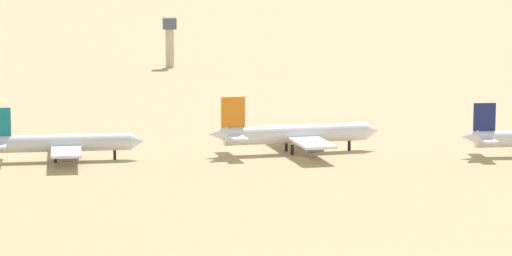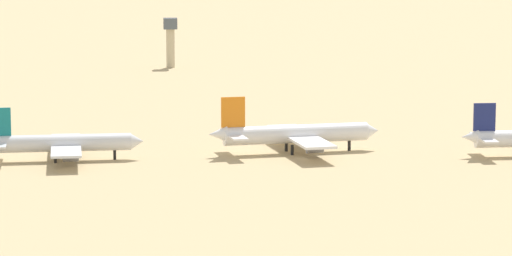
# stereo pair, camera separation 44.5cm
# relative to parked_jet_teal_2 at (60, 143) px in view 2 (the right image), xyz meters

# --- Properties ---
(ground) EXTENTS (4000.00, 4000.00, 0.00)m
(ground) POSITION_rel_parked_jet_teal_2_xyz_m (56.61, -2.76, -4.17)
(ground) COLOR tan
(parked_jet_teal_2) EXTENTS (38.47, 32.29, 12.72)m
(parked_jet_teal_2) POSITION_rel_parked_jet_teal_2_xyz_m (0.00, 0.00, 0.00)
(parked_jet_teal_2) COLOR silver
(parked_jet_teal_2) RESTS_ON ground
(parked_jet_orange_3) EXTENTS (42.41, 36.04, 14.02)m
(parked_jet_orange_3) POSITION_rel_parked_jet_teal_2_xyz_m (55.37, 5.25, 0.43)
(parked_jet_orange_3) COLOR white
(parked_jet_orange_3) RESTS_ON ground
(control_tower) EXTENTS (5.20, 5.20, 18.83)m
(control_tower) POSITION_rel_parked_jet_teal_2_xyz_m (33.57, 199.73, 7.20)
(control_tower) COLOR #C6B793
(control_tower) RESTS_ON ground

